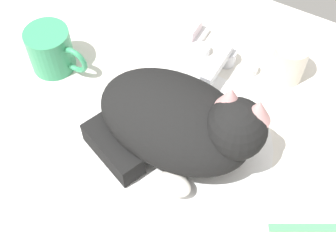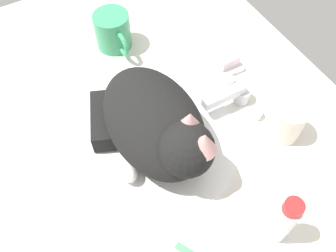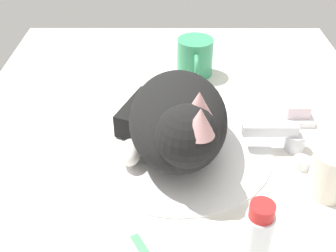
{
  "view_description": "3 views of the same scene",
  "coord_description": "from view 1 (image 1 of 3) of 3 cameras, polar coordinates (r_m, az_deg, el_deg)",
  "views": [
    {
      "loc": [
        19.53,
        -37.29,
        68.04
      ],
      "look_at": [
        -0.34,
        -1.46,
        6.8
      ],
      "focal_mm": 50.35,
      "sensor_mm": 36.0,
      "label": 1
    },
    {
      "loc": [
        34.2,
        -15.98,
        61.45
      ],
      "look_at": [
        2.49,
        1.69,
        6.99
      ],
      "focal_mm": 39.0,
      "sensor_mm": 36.0,
      "label": 2
    },
    {
      "loc": [
        59.3,
        -1.56,
        47.16
      ],
      "look_at": [
        -0.57,
        -1.74,
        4.52
      ],
      "focal_mm": 45.2,
      "sensor_mm": 36.0,
      "label": 3
    }
  ],
  "objects": [
    {
      "name": "cat",
      "position": [
        0.74,
        1.79,
        0.34
      ],
      "size": [
        28.11,
        20.13,
        15.65
      ],
      "color": "black",
      "rests_on": "sink_basin"
    },
    {
      "name": "toothbrush",
      "position": [
        0.76,
        18.1,
        -11.56
      ],
      "size": [
        12.89,
        7.91,
        1.6
      ],
      "color": "#4CB266",
      "rests_on": "ground_plane"
    },
    {
      "name": "soap_dish",
      "position": [
        0.95,
        1.74,
        11.26
      ],
      "size": [
        9.0,
        6.4,
        1.2
      ],
      "primitive_type": "cube",
      "color": "white",
      "rests_on": "ground_plane"
    },
    {
      "name": "ground_plane",
      "position": [
        0.81,
        0.71,
        -2.6
      ],
      "size": [
        110.0,
        82.5,
        3.0
      ],
      "primitive_type": "cube",
      "color": "silver"
    },
    {
      "name": "soap_bar",
      "position": [
        0.94,
        1.77,
        12.05
      ],
      "size": [
        6.58,
        4.53,
        2.47
      ],
      "primitive_type": "cube",
      "rotation": [
        0.0,
        0.0,
        0.02
      ],
      "color": "silver",
      "rests_on": "soap_dish"
    },
    {
      "name": "faucet",
      "position": [
        0.89,
        6.69,
        7.97
      ],
      "size": [
        12.76,
        11.37,
        5.24
      ],
      "color": "silver",
      "rests_on": "ground_plane"
    },
    {
      "name": "coffee_mug",
      "position": [
        0.9,
        -13.93,
        8.9
      ],
      "size": [
        12.23,
        8.16,
        8.45
      ],
      "color": "#389966",
      "rests_on": "ground_plane"
    },
    {
      "name": "sink_basin",
      "position": [
        0.8,
        0.72,
        -1.92
      ],
      "size": [
        33.55,
        33.55,
        0.63
      ],
      "primitive_type": "cylinder",
      "color": "white",
      "rests_on": "ground_plane"
    },
    {
      "name": "rinse_cup",
      "position": [
        0.88,
        14.4,
        7.57
      ],
      "size": [
        6.27,
        6.27,
        7.82
      ],
      "color": "silver",
      "rests_on": "ground_plane"
    }
  ]
}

